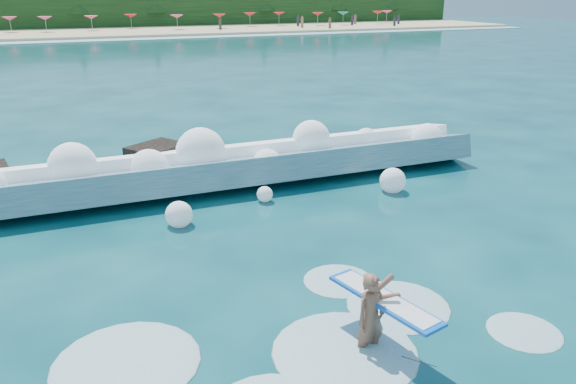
# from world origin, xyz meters

# --- Properties ---
(ground) EXTENTS (200.00, 200.00, 0.00)m
(ground) POSITION_xyz_m (0.00, 0.00, 0.00)
(ground) COLOR #083340
(ground) RESTS_ON ground
(beach) EXTENTS (140.00, 20.00, 0.40)m
(beach) POSITION_xyz_m (0.00, 78.00, 0.20)
(beach) COLOR tan
(beach) RESTS_ON ground
(wet_band) EXTENTS (140.00, 5.00, 0.08)m
(wet_band) POSITION_xyz_m (0.00, 67.00, 0.04)
(wet_band) COLOR silver
(wet_band) RESTS_ON ground
(treeline) EXTENTS (140.00, 4.00, 5.00)m
(treeline) POSITION_xyz_m (0.00, 88.00, 2.50)
(treeline) COLOR black
(treeline) RESTS_ON ground
(breaking_wave) EXTENTS (17.10, 2.70, 1.47)m
(breaking_wave) POSITION_xyz_m (1.58, 6.65, 0.51)
(breaking_wave) COLOR #346B84
(breaking_wave) RESTS_ON ground
(rock_cluster) EXTENTS (8.03, 3.16, 1.25)m
(rock_cluster) POSITION_xyz_m (-3.80, 8.06, 0.40)
(rock_cluster) COLOR black
(rock_cluster) RESTS_ON ground
(surfer_with_board) EXTENTS (1.18, 2.94, 1.76)m
(surfer_with_board) POSITION_xyz_m (1.04, -3.13, 0.65)
(surfer_with_board) COLOR brown
(surfer_with_board) RESTS_ON ground
(wave_spray) EXTENTS (15.68, 4.31, 2.00)m
(wave_spray) POSITION_xyz_m (1.11, 6.55, 0.95)
(wave_spray) COLOR white
(wave_spray) RESTS_ON ground
(surf_foam) EXTENTS (9.11, 5.26, 0.13)m
(surf_foam) POSITION_xyz_m (-0.33, -2.67, 0.00)
(surf_foam) COLOR silver
(surf_foam) RESTS_ON ground
(beach_umbrellas) EXTENTS (110.63, 6.61, 0.50)m
(beach_umbrellas) POSITION_xyz_m (0.28, 79.91, 2.25)
(beach_umbrellas) COLOR #137672
(beach_umbrellas) RESTS_ON ground
(beachgoers) EXTENTS (109.38, 12.11, 1.94)m
(beachgoers) POSITION_xyz_m (1.00, 76.18, 1.12)
(beachgoers) COLOR #3F332D
(beachgoers) RESTS_ON ground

